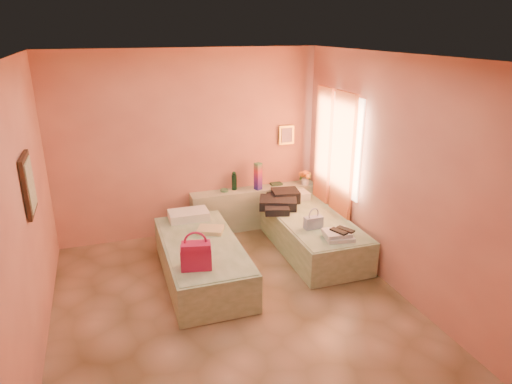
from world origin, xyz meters
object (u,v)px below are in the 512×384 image
green_book (276,184)px  blue_handbag (313,222)px  headboard_ledge (255,208)px  flower_vase (305,176)px  towel_stack (339,235)px  bed_left (202,260)px  bed_right (311,234)px  water_bottle (234,181)px  magenta_handbag (196,255)px

green_book → blue_handbag: (-0.02, -1.44, -0.08)m
headboard_ledge → green_book: bearing=9.2°
headboard_ledge → flower_vase: (0.84, -0.08, 0.47)m
headboard_ledge → towel_stack: (0.54, -1.78, 0.23)m
flower_vase → towel_stack: bearing=-100.2°
bed_left → towel_stack: (1.70, -0.46, 0.30)m
flower_vase → green_book: bearing=162.6°
flower_vase → blue_handbag: flower_vase is taller
bed_left → blue_handbag: 1.57m
bed_right → water_bottle: water_bottle is taller
green_book → bed_left: bearing=-139.7°
water_bottle → blue_handbag: size_ratio=1.10×
bed_right → towel_stack: bearing=-87.3°
blue_handbag → bed_left: bearing=174.7°
magenta_handbag → blue_handbag: (1.72, 0.56, -0.08)m
magenta_handbag → towel_stack: (1.89, 0.15, -0.11)m
flower_vase → blue_handbag: (-0.47, -1.29, -0.21)m
blue_handbag → magenta_handbag: bearing=-165.3°
bed_right → green_book: bearing=96.5°
headboard_ledge → water_bottle: bearing=169.8°
headboard_ledge → bed_right: bearing=-64.1°
blue_handbag → towel_stack: size_ratio=0.73×
bed_left → bed_right: 1.70m
flower_vase → towel_stack: size_ratio=0.80×
blue_handbag → flower_vase: bearing=66.8°
bed_right → magenta_handbag: size_ratio=5.84×
green_book → water_bottle: bearing=179.3°
bed_right → towel_stack: (0.03, -0.73, 0.30)m
bed_right → flower_vase: size_ratio=7.11×
headboard_ledge → magenta_handbag: magenta_handbag is taller
green_book → magenta_handbag: size_ratio=0.53×
bed_left → towel_stack: bearing=-14.7°
green_book → blue_handbag: 1.44m
bed_left → water_bottle: 1.70m
magenta_handbag → headboard_ledge: bearing=66.4°
bed_right → green_book: green_book is taller
headboard_ledge → green_book: 0.52m
water_bottle → magenta_handbag: water_bottle is taller
bed_right → flower_vase: (0.33, 0.97, 0.54)m
headboard_ledge → magenta_handbag: (-1.35, -1.93, 0.34)m
blue_handbag → towel_stack: blue_handbag is taller
flower_vase → water_bottle: bearing=173.4°
bed_right → towel_stack: 0.79m
water_bottle → flower_vase: same height
bed_left → water_bottle: (0.85, 1.37, 0.54)m
flower_vase → bed_left: bearing=-148.3°
towel_stack → bed_left: bearing=164.7°
headboard_ledge → bed_left: (-1.17, -1.32, -0.08)m
green_book → towel_stack: bearing=-86.7°
flower_vase → towel_stack: 1.75m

